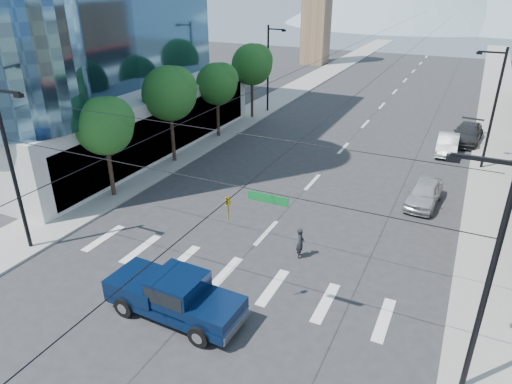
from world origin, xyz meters
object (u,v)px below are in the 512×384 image
at_px(pickup_truck, 174,294).
at_px(pedestrian, 300,243).
at_px(parked_car_far, 467,133).
at_px(parked_car_near, 424,193).
at_px(parked_car_mid, 447,144).

distance_m(pickup_truck, pedestrian, 7.37).
bearing_deg(parked_car_far, parked_car_near, -91.71).
bearing_deg(parked_car_mid, pedestrian, -107.01).
bearing_deg(parked_car_mid, parked_car_far, 68.44).
bearing_deg(parked_car_far, pickup_truck, -102.93).
xyz_separation_m(pedestrian, parked_car_near, (5.00, 9.22, -0.07)).
xyz_separation_m(pickup_truck, parked_car_near, (8.23, 15.84, -0.31)).
bearing_deg(parked_car_near, pickup_truck, -112.86).
height_order(pedestrian, parked_car_near, pedestrian).
xyz_separation_m(parked_car_mid, parked_car_far, (1.33, 3.71, 0.03)).
bearing_deg(pickup_truck, parked_car_far, 73.52).
height_order(parked_car_mid, parked_car_far, parked_car_far).
distance_m(pickup_truck, parked_car_far, 32.03).
bearing_deg(pedestrian, pickup_truck, 136.47).
height_order(pickup_truck, parked_car_near, pickup_truck).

